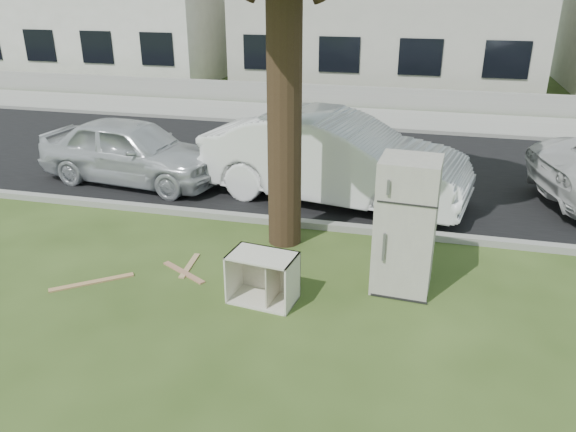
% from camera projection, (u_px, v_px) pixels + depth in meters
% --- Properties ---
extents(ground, '(120.00, 120.00, 0.00)m').
position_uv_depth(ground, '(281.00, 299.00, 7.71)').
color(ground, '#314719').
extents(road, '(120.00, 7.00, 0.01)m').
position_uv_depth(road, '(345.00, 167.00, 13.07)').
color(road, black).
rests_on(road, ground).
extents(kerb_near, '(120.00, 0.18, 0.12)m').
position_uv_depth(kerb_near, '(316.00, 228.00, 9.90)').
color(kerb_near, gray).
rests_on(kerb_near, ground).
extents(kerb_far, '(120.00, 0.18, 0.12)m').
position_uv_depth(kerb_far, '(363.00, 130.00, 16.24)').
color(kerb_far, gray).
rests_on(kerb_far, ground).
extents(sidewalk, '(120.00, 2.80, 0.01)m').
position_uv_depth(sidewalk, '(369.00, 118.00, 17.53)').
color(sidewalk, gray).
rests_on(sidewalk, ground).
extents(low_wall, '(120.00, 0.15, 0.70)m').
position_uv_depth(low_wall, '(374.00, 97.00, 18.83)').
color(low_wall, gray).
rests_on(low_wall, ground).
extents(fridge, '(0.84, 0.79, 1.91)m').
position_uv_depth(fridge, '(406.00, 226.00, 7.64)').
color(fridge, silver).
rests_on(fridge, ground).
extents(cabinet, '(0.95, 0.66, 0.69)m').
position_uv_depth(cabinet, '(263.00, 278.00, 7.55)').
color(cabinet, white).
rests_on(cabinet, ground).
extents(plank_a, '(0.99, 0.80, 0.02)m').
position_uv_depth(plank_a, '(92.00, 282.00, 8.11)').
color(plank_a, tan).
rests_on(plank_a, ground).
extents(plank_b, '(0.84, 0.54, 0.02)m').
position_uv_depth(plank_b, '(184.00, 272.00, 8.38)').
color(plank_b, '#AC7759').
rests_on(plank_b, ground).
extents(plank_c, '(0.15, 0.79, 0.02)m').
position_uv_depth(plank_c, '(190.00, 266.00, 8.58)').
color(plank_c, tan).
rests_on(plank_c, ground).
extents(car_center, '(5.41, 2.72, 1.70)m').
position_uv_depth(car_center, '(334.00, 158.00, 10.85)').
color(car_center, white).
rests_on(car_center, ground).
extents(car_left, '(4.19, 2.11, 1.37)m').
position_uv_depth(car_left, '(132.00, 151.00, 11.89)').
color(car_left, silver).
rests_on(car_left, ground).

